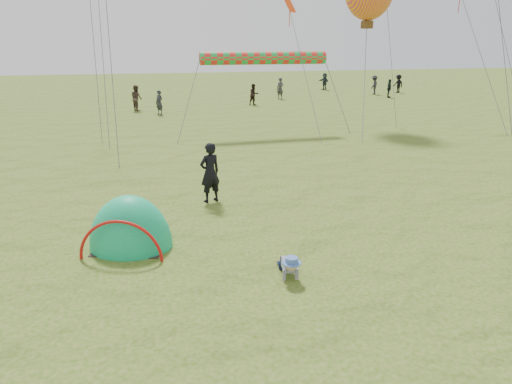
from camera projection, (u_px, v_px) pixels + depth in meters
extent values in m
plane|color=#2B4F0B|center=(316.00, 288.00, 8.69)|extent=(140.00, 140.00, 0.00)
ellipsoid|color=#00A462|center=(132.00, 246.00, 10.49)|extent=(2.29, 2.08, 2.44)
imported|color=black|center=(210.00, 173.00, 13.23)|extent=(0.75, 0.63, 1.76)
imported|color=#282A33|center=(159.00, 102.00, 29.94)|extent=(0.67, 0.68, 1.58)
imported|color=black|center=(254.00, 95.00, 34.58)|extent=(0.91, 0.80, 1.59)
imported|color=#26262C|center=(374.00, 85.00, 41.99)|extent=(1.25, 1.23, 1.73)
imported|color=black|center=(389.00, 88.00, 39.48)|extent=(0.89, 0.95, 1.58)
imported|color=#243136|center=(324.00, 81.00, 46.23)|extent=(0.79, 1.62, 1.67)
imported|color=#313137|center=(280.00, 88.00, 38.42)|extent=(0.73, 0.77, 1.76)
imported|color=#45332C|center=(137.00, 98.00, 31.54)|extent=(0.97, 1.06, 1.77)
imported|color=black|center=(398.00, 84.00, 43.42)|extent=(0.85, 1.21, 1.70)
cylinder|color=red|center=(264.00, 58.00, 23.08)|extent=(6.55, 0.64, 0.64)
plane|color=#F64209|center=(290.00, 5.00, 24.13)|extent=(0.88, 0.88, 0.72)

